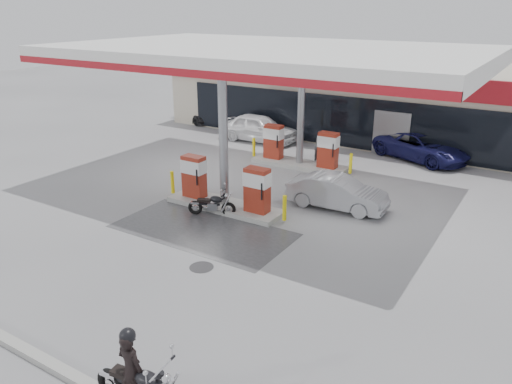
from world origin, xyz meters
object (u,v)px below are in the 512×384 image
pump_island_near (225,190)px  parked_car_left (196,113)px  hatchback_silver (337,192)px  pump_island_far (300,151)px  biker_main (131,370)px  attendant (321,147)px  parked_motorcycle (213,205)px  parked_car_right (421,147)px  sedan_white (259,128)px

pump_island_near → parked_car_left: (-10.00, 10.97, -0.17)m
hatchback_silver → pump_island_far: bearing=39.5°
biker_main → parked_car_left: 24.32m
attendant → hatchback_silver: attendant is taller
parked_motorcycle → attendant: 7.81m
parked_motorcycle → parked_car_right: 11.68m
hatchback_silver → parked_car_left: size_ratio=0.99×
hatchback_silver → parked_car_right: (1.01, 7.80, 0.04)m
biker_main → sedan_white: bearing=-63.1°
pump_island_far → sedan_white: size_ratio=1.18×
parked_motorcycle → parked_car_left: (-10.02, 11.75, 0.15)m
pump_island_far → parked_motorcycle: bearing=-89.8°
parked_motorcycle → sedan_white: bearing=87.7°
parked_motorcycle → pump_island_far: bearing=65.3°
sedan_white → parked_car_right: size_ratio=0.94×
attendant → parked_car_right: attendant is taller
pump_island_near → parked_motorcycle: size_ratio=3.17×
parked_motorcycle → parked_car_right: (4.48, 10.78, 0.25)m
attendant → hatchback_silver: size_ratio=0.42×
pump_island_far → sedan_white: bearing=144.4°
pump_island_near → parked_motorcycle: pump_island_near is taller
parked_motorcycle → sedan_white: (-4.00, 9.63, 0.35)m
pump_island_near → attendant: pump_island_near is taller
parked_car_right → pump_island_far: bearing=152.9°
sedan_white → parked_car_left: 6.38m
attendant → parked_car_left: attendant is taller
attendant → parked_car_right: size_ratio=0.33×
attendant → biker_main: bearing=-163.2°
parked_motorcycle → parked_car_left: parked_car_left is taller
pump_island_far → sedan_white: pump_island_far is taller
parked_car_left → parked_car_right: size_ratio=0.80×
pump_island_far → sedan_white: 4.90m
attendant → pump_island_near: bearing=179.3°
parked_motorcycle → attendant: size_ratio=1.05×
hatchback_silver → biker_main: bearing=-179.6°
pump_island_far → attendant: (0.60, 1.00, 0.06)m
parked_motorcycle → parked_car_left: size_ratio=0.44×
parked_motorcycle → hatchback_silver: bearing=15.8°
pump_island_near → parked_car_right: (4.50, 10.00, -0.06)m
pump_island_far → biker_main: pump_island_far is taller
sedan_white → attendant: 4.94m
biker_main → parked_car_right: bearing=-88.9°
hatchback_silver → parked_car_left: hatchback_silver is taller
sedan_white → parked_car_right: bearing=-82.3°
attendant → hatchback_silver: (2.89, -4.80, -0.17)m
biker_main → hatchback_silver: (-0.66, 11.02, -0.19)m
parked_car_left → pump_island_near: bearing=-115.3°
parked_motorcycle → parked_car_right: bearing=42.6°
parked_car_left → parked_motorcycle: bearing=-117.2°
parked_motorcycle → parked_car_right: size_ratio=0.35×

